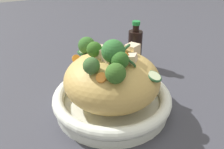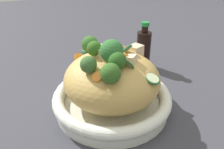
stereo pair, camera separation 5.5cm
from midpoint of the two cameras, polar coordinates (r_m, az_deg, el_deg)
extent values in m
plane|color=#3A3A43|center=(0.60, 2.63, -8.33)|extent=(3.00, 3.00, 0.00)
cylinder|color=white|center=(0.59, 2.65, -7.47)|extent=(0.28, 0.28, 0.02)
torus|color=white|center=(0.58, 2.71, -5.45)|extent=(0.30, 0.30, 0.03)
ellipsoid|color=tan|center=(0.55, 2.83, -1.23)|extent=(0.23, 0.23, 0.13)
torus|color=tan|center=(0.57, 6.21, 6.24)|extent=(0.06, 0.06, 0.03)
torus|color=tan|center=(0.52, 3.19, 3.84)|extent=(0.07, 0.07, 0.03)
cone|color=#A0BF7A|center=(0.48, -2.55, 0.36)|extent=(0.02, 0.02, 0.01)
sphere|color=#3C6531|center=(0.47, -2.60, 2.39)|extent=(0.04, 0.04, 0.04)
cone|color=#9BB87B|center=(0.50, 3.06, 3.01)|extent=(0.03, 0.03, 0.02)
sphere|color=#306E32|center=(0.49, 3.14, 5.69)|extent=(0.07, 0.07, 0.05)
cone|color=#A3C36D|center=(0.53, -1.32, 4.29)|extent=(0.02, 0.02, 0.02)
sphere|color=#31601F|center=(0.52, -1.35, 6.37)|extent=(0.04, 0.04, 0.04)
cone|color=#98C272|center=(0.59, -2.77, 5.41)|extent=(0.03, 0.03, 0.01)
sphere|color=#356729|center=(0.59, -2.82, 7.38)|extent=(0.06, 0.06, 0.04)
cone|color=#9BC077|center=(0.48, 4.52, 1.16)|extent=(0.02, 0.02, 0.02)
sphere|color=#2C5E21|center=(0.47, 4.62, 3.37)|extent=(0.04, 0.04, 0.04)
cone|color=#A1BD77|center=(0.46, 3.08, -2.19)|extent=(0.02, 0.02, 0.01)
sphere|color=#356123|center=(0.45, 3.15, 0.17)|extent=(0.06, 0.06, 0.04)
cylinder|color=orange|center=(0.52, 6.16, 4.34)|extent=(0.03, 0.03, 0.02)
cylinder|color=orange|center=(0.57, -5.65, 4.26)|extent=(0.01, 0.02, 0.02)
cylinder|color=orange|center=(0.52, 0.33, 4.84)|extent=(0.03, 0.03, 0.01)
cylinder|color=orange|center=(0.46, -0.34, -0.75)|extent=(0.03, 0.03, 0.02)
cylinder|color=beige|center=(0.50, 6.85, 2.68)|extent=(0.04, 0.03, 0.03)
torus|color=#27562C|center=(0.50, 6.85, 2.68)|extent=(0.05, 0.04, 0.03)
cylinder|color=beige|center=(0.61, -3.35, 5.33)|extent=(0.03, 0.03, 0.02)
torus|color=#225429|center=(0.61, -3.35, 5.33)|extent=(0.04, 0.04, 0.02)
cylinder|color=beige|center=(0.50, 13.05, -1.12)|extent=(0.04, 0.04, 0.02)
torus|color=#27572F|center=(0.50, 13.05, -1.12)|extent=(0.05, 0.05, 0.02)
cylinder|color=beige|center=(0.55, 5.98, 5.74)|extent=(0.05, 0.05, 0.03)
torus|color=#27572E|center=(0.55, 5.98, 5.74)|extent=(0.05, 0.06, 0.04)
cube|color=beige|center=(0.51, 7.87, 3.73)|extent=(0.03, 0.03, 0.02)
cube|color=beige|center=(0.52, 0.20, 5.37)|extent=(0.05, 0.05, 0.03)
cube|color=beige|center=(0.50, 1.92, 3.81)|extent=(0.03, 0.03, 0.02)
cube|color=beige|center=(0.60, 8.54, 5.82)|extent=(0.04, 0.04, 0.03)
cylinder|color=black|center=(0.79, 9.79, 6.04)|extent=(0.05, 0.05, 0.12)
cylinder|color=black|center=(0.76, 10.25, 10.98)|extent=(0.02, 0.02, 0.02)
cylinder|color=#1E7F38|center=(0.76, 10.36, 12.20)|extent=(0.03, 0.03, 0.01)
camera|label=1|loc=(0.03, -87.14, 1.61)|focal=36.86mm
camera|label=2|loc=(0.03, 92.86, -1.61)|focal=36.86mm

